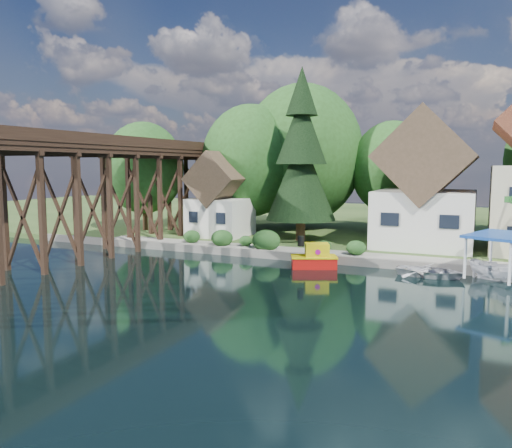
% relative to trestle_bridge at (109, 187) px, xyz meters
% --- Properties ---
extents(ground, '(140.00, 140.00, 0.00)m').
position_rel_trestle_bridge_xyz_m(ground, '(16.00, -5.17, -5.35)').
color(ground, black).
rests_on(ground, ground).
extents(bank, '(140.00, 52.00, 0.50)m').
position_rel_trestle_bridge_xyz_m(bank, '(16.00, 28.83, -5.10)').
color(bank, '#2D4A1D').
rests_on(bank, ground).
extents(seawall, '(60.00, 0.40, 0.62)m').
position_rel_trestle_bridge_xyz_m(seawall, '(20.00, 2.83, -5.04)').
color(seawall, slate).
rests_on(seawall, ground).
extents(promenade, '(50.00, 2.60, 0.06)m').
position_rel_trestle_bridge_xyz_m(promenade, '(22.00, 4.13, -4.82)').
color(promenade, gray).
rests_on(promenade, bank).
extents(trestle_bridge, '(4.12, 44.18, 9.30)m').
position_rel_trestle_bridge_xyz_m(trestle_bridge, '(0.00, 0.00, 0.00)').
color(trestle_bridge, black).
rests_on(trestle_bridge, ground).
extents(house_left, '(7.64, 8.64, 11.02)m').
position_rel_trestle_bridge_xyz_m(house_left, '(23.00, 10.83, -0.21)').
color(house_left, silver).
rests_on(house_left, bank).
extents(shed, '(5.09, 5.40, 7.85)m').
position_rel_trestle_bridge_xyz_m(shed, '(5.00, 9.33, -1.52)').
color(shed, silver).
rests_on(shed, bank).
extents(bg_trees, '(49.90, 13.30, 10.57)m').
position_rel_trestle_bridge_xyz_m(bg_trees, '(17.00, 16.08, 1.94)').
color(bg_trees, '#382314').
rests_on(bg_trees, bank).
extents(shrubs, '(15.76, 2.47, 1.70)m').
position_rel_trestle_bridge_xyz_m(shrubs, '(11.40, 4.09, -4.12)').
color(shrubs, '#1B4017').
rests_on(shrubs, bank).
extents(conifer, '(6.04, 6.04, 14.88)m').
position_rel_trestle_bridge_xyz_m(conifer, '(12.83, 9.54, 2.32)').
color(conifer, '#382314').
rests_on(conifer, bank).
extents(tugboat, '(3.53, 2.81, 2.26)m').
position_rel_trestle_bridge_xyz_m(tugboat, '(16.88, 0.93, -4.67)').
color(tugboat, red).
rests_on(tugboat, ground).
extents(boat_white_a, '(4.48, 3.42, 0.87)m').
position_rel_trestle_bridge_xyz_m(boat_white_a, '(24.42, 1.31, -4.92)').
color(boat_white_a, silver).
rests_on(boat_white_a, ground).
extents(boat_canopy, '(4.53, 5.32, 2.90)m').
position_rel_trestle_bridge_xyz_m(boat_canopy, '(28.32, 1.70, -4.11)').
color(boat_canopy, silver).
rests_on(boat_canopy, ground).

